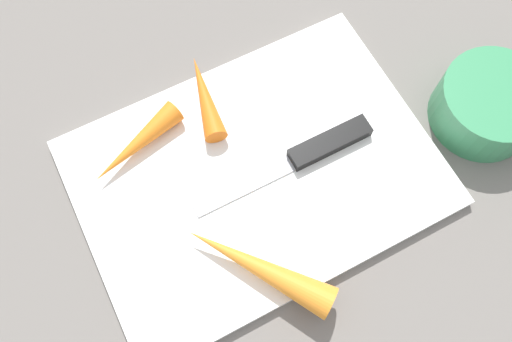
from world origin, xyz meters
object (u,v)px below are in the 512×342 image
carrot_shortest (205,96)px  cutting_board (256,173)px  small_bowl (488,105)px  carrot_medium (137,144)px  carrot_longest (258,267)px  knife (319,148)px

carrot_shortest → cutting_board: bearing=-162.0°
carrot_shortest → small_bowl: small_bowl is taller
cutting_board → carrot_medium: size_ratio=3.32×
small_bowl → carrot_longest: bearing=-172.1°
carrot_medium → small_bowl: small_bowl is taller
knife → carrot_shortest: (-0.08, 0.11, 0.01)m
carrot_medium → carrot_shortest: (0.09, 0.02, -0.00)m
knife → small_bowl: bearing=166.9°
small_bowl → cutting_board: bearing=168.5°
carrot_medium → cutting_board: bearing=122.5°
carrot_longest → small_bowl: small_bowl is taller
carrot_shortest → small_bowl: size_ratio=0.90×
small_bowl → carrot_medium: bearing=159.6°
knife → carrot_longest: size_ratio=1.35×
carrot_longest → small_bowl: bearing=-117.9°
carrot_medium → carrot_longest: 0.18m
cutting_board → carrot_medium: carrot_medium is taller
cutting_board → carrot_shortest: carrot_shortest is taller
cutting_board → carrot_longest: carrot_longest is taller
knife → carrot_shortest: size_ratio=2.00×
knife → small_bowl: small_bowl is taller
carrot_shortest → carrot_medium: bearing=113.7°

